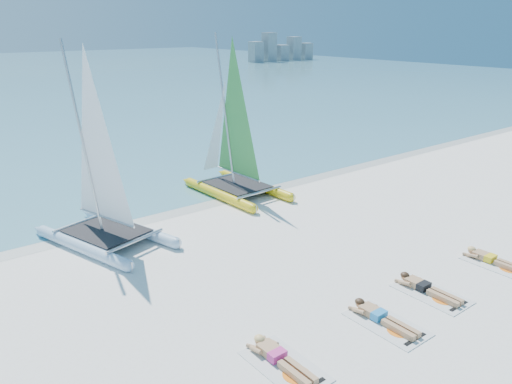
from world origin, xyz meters
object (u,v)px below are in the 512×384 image
Objects in this scene: catamaran_yellow at (230,143)px; towel_d at (498,265)px; sunbather_a at (278,357)px; towel_c at (431,294)px; catamaran_blue at (100,184)px; towel_a at (285,366)px; sunbather_d at (492,259)px; sunbather_c at (425,287)px; sunbather_b at (380,316)px; towel_b at (387,324)px.

towel_d is at bearing -80.22° from catamaran_yellow.
sunbather_a is 4.76m from towel_c.
catamaran_yellow reaches higher than sunbather_a.
catamaran_blue is at bearing -166.58° from catamaran_yellow.
catamaran_blue is at bearing 93.37° from sunbather_a.
towel_a is 1.07× the size of sunbather_d.
towel_a is at bearing 178.01° from towel_c.
sunbather_c reaches higher than towel_c.
sunbather_b is (2.79, -0.13, 0.11)m from towel_a.
catamaran_yellow is at bearing 102.29° from sunbather_d.
catamaran_yellow reaches higher than towel_d.
towel_c is (4.75, -0.17, 0.00)m from towel_a.
sunbather_a reaches higher than towel_d.
towel_c is at bearing -1.15° from sunbather_b.
towel_d is (7.63, -0.39, 0.00)m from towel_a.
sunbather_a is (0.46, -7.78, -1.76)m from catamaran_blue.
towel_b is 4.85m from towel_d.
sunbather_b is (3.25, -8.10, -1.76)m from catamaran_blue.
sunbather_a and sunbather_b have the same top height.
towel_b is at bearing -90.00° from sunbather_b.
sunbather_d is (2.14, -9.84, -1.89)m from catamaran_yellow.
catamaran_blue is 6.18m from catamaran_yellow.
catamaran_yellow is 3.69× the size of sunbather_a.
towel_d is at bearing -4.33° from sunbather_a.
catamaran_blue is 3.64× the size of sunbather_d.
towel_c is (4.75, -0.36, -0.11)m from sunbather_a.
catamaran_blue is 3.40× the size of towel_c.
sunbather_d reaches higher than towel_b.
catamaran_blue is at bearing 122.59° from towel_c.
sunbather_b is at bearing -175.54° from sunbather_c.
towel_a is 1.00× the size of towel_d.
catamaran_yellow is 3.45× the size of towel_c.
sunbather_a reaches higher than towel_c.
towel_c is at bearing -73.24° from catamaran_blue.
towel_b is (-2.70, -9.97, -2.00)m from catamaran_yellow.
sunbather_d is (2.89, -0.03, 0.11)m from towel_c.
catamaran_yellow reaches higher than towel_a.
catamaran_blue is 9.84m from towel_c.
towel_d is (4.85, -0.07, 0.00)m from towel_b.
towel_a is 2.79m from sunbather_b.
towel_d is 0.22m from sunbather_d.
towel_c and towel_d have the same top height.
catamaran_blue is 3.40× the size of towel_b.
towel_a and towel_d have the same top height.
towel_c is 1.07× the size of sunbather_c.
sunbather_a is at bearing 169.64° from towel_b.
sunbather_d is (2.89, -0.22, 0.00)m from sunbather_c.
catamaran_yellow is 10.45m from towel_d.
towel_d is at bearing -4.38° from towel_c.
sunbather_d is at bearing -4.38° from sunbather_c.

